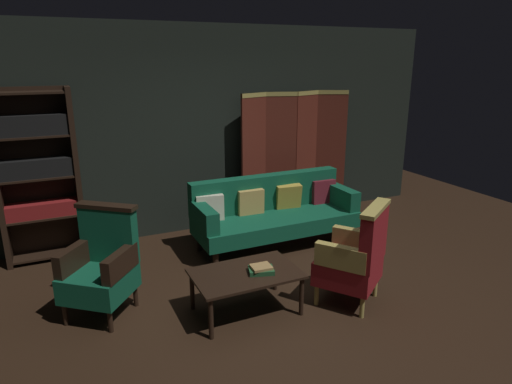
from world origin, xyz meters
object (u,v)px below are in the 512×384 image
object	(u,v)px
velvet_couch	(273,210)
armchair_wing_left	(102,265)
folding_screen	(294,154)
armchair_gilt_accent	(355,257)
book_tan_leather	(261,267)
bookshelf	(38,171)
coffee_table	(246,277)
book_green_cloth	(261,270)

from	to	relation	value
velvet_couch	armchair_wing_left	distance (m)	2.38
folding_screen	velvet_couch	size ratio (longest dim) A/B	0.90
armchair_gilt_accent	book_tan_leather	world-z (taller)	armchair_gilt_accent
bookshelf	coffee_table	world-z (taller)	bookshelf
coffee_table	book_green_cloth	xyz separation A→B (m)	(0.13, -0.06, 0.07)
folding_screen	armchair_gilt_accent	bearing A→B (deg)	-105.75
coffee_table	armchair_wing_left	size ratio (longest dim) A/B	0.96
folding_screen	bookshelf	bearing A→B (deg)	-179.34
armchair_gilt_accent	book_tan_leather	size ratio (longest dim) A/B	5.58
folding_screen	coffee_table	distance (m)	2.86
armchair_wing_left	armchair_gilt_accent	bearing A→B (deg)	-20.89
folding_screen	book_green_cloth	distance (m)	2.82
folding_screen	coffee_table	world-z (taller)	folding_screen
book_tan_leather	armchair_wing_left	bearing A→B (deg)	154.52
book_green_cloth	velvet_couch	bearing A→B (deg)	59.18
book_tan_leather	velvet_couch	bearing A→B (deg)	59.18
armchair_wing_left	book_tan_leather	distance (m)	1.50
velvet_couch	armchair_wing_left	bearing A→B (deg)	-159.73
armchair_gilt_accent	armchair_wing_left	bearing A→B (deg)	159.11
armchair_wing_left	folding_screen	bearing A→B (deg)	28.37
coffee_table	book_tan_leather	distance (m)	0.18
folding_screen	book_tan_leather	bearing A→B (deg)	-125.64
coffee_table	armchair_gilt_accent	world-z (taller)	armchair_gilt_accent
armchair_gilt_accent	book_green_cloth	size ratio (longest dim) A/B	4.47
coffee_table	armchair_wing_left	world-z (taller)	armchair_wing_left
velvet_couch	book_green_cloth	xyz separation A→B (m)	(-0.88, -1.47, -0.01)
book_green_cloth	coffee_table	bearing A→B (deg)	153.40
coffee_table	armchair_wing_left	distance (m)	1.36
velvet_couch	armchair_gilt_accent	size ratio (longest dim) A/B	2.04
velvet_couch	coffee_table	size ratio (longest dim) A/B	2.12
book_tan_leather	folding_screen	bearing A→B (deg)	54.36
velvet_couch	coffee_table	bearing A→B (deg)	-125.61
book_green_cloth	book_tan_leather	xyz separation A→B (m)	(0.00, 0.00, 0.03)
bookshelf	coffee_table	size ratio (longest dim) A/B	2.05
book_green_cloth	book_tan_leather	world-z (taller)	book_tan_leather
bookshelf	book_green_cloth	size ratio (longest dim) A/B	8.82
folding_screen	armchair_wing_left	world-z (taller)	folding_screen
folding_screen	bookshelf	world-z (taller)	bookshelf
bookshelf	book_tan_leather	xyz separation A→B (m)	(1.82, -2.21, -0.62)
velvet_couch	book_green_cloth	distance (m)	1.71
armchair_wing_left	book_tan_leather	bearing A→B (deg)	-25.48
bookshelf	book_green_cloth	distance (m)	2.94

